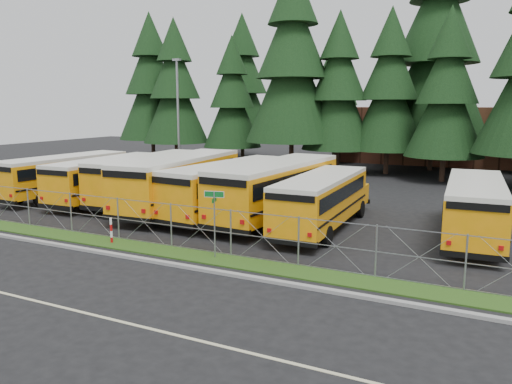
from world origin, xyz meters
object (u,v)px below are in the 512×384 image
Objects in this scene: bus_1 at (112,180)px; bus_6 at (324,202)px; bus_2 at (154,179)px; bus_0 at (69,177)px; bus_5 at (280,190)px; bus_east at (474,210)px; bus_3 at (184,183)px; bus_4 at (234,189)px; striped_bollard at (111,231)px; street_sign at (214,210)px; light_standard at (178,114)px.

bus_1 is 14.83m from bus_6.
bus_0 is at bearing -173.31° from bus_2.
bus_5 is (9.21, -0.85, 0.08)m from bus_2.
bus_east is (6.93, 1.32, 0.01)m from bus_6.
bus_6 is 0.99× the size of bus_east.
bus_2 is 0.94× the size of bus_3.
bus_4 is 12.54m from bus_east.
bus_3 is 10.34× the size of striped_bollard.
street_sign reaches higher than striped_bollard.
bus_5 is 1.15× the size of bus_east.
bus_6 is at bearing -12.16° from bus_2.
striped_bollard is at bearing -63.17° from light_standard.
bus_4 is 8.19m from street_sign.
bus_1 is 10.66m from striped_bollard.
bus_0 is at bearing 176.15° from bus_3.
bus_4 is at bearing -5.67° from bus_3.
bus_6 is at bearing -6.18° from bus_1.
bus_1 reaches higher than street_sign.
light_standard is at bearing 140.99° from bus_4.
striped_bollard is (1.36, -7.79, -1.03)m from bus_3.
bus_3 is (2.99, -1.04, 0.10)m from bus_2.
bus_2 reaches higher than street_sign.
bus_1 is at bearing 177.44° from bus_east.
street_sign is at bearing -61.23° from bus_4.
striped_bollard is 22.53m from light_standard.
bus_east is at bearing -2.65° from bus_3.
bus_0 is 0.89× the size of bus_5.
bus_0 is at bearing 177.82° from bus_east.
striped_bollard is (4.35, -8.83, -0.92)m from bus_2.
light_standard reaches higher than street_sign.
bus_3 reaches higher than bus_5.
bus_0 is at bearing -178.77° from bus_1.
bus_east is at bearing 4.48° from bus_0.
bus_1 reaches higher than bus_6.
bus_1 is 12.70m from light_standard.
bus_1 is at bearing -76.21° from light_standard.
bus_east is at bearing 9.23° from bus_6.
bus_3 is at bearing -174.27° from bus_5.
bus_2 is at bearing 169.42° from bus_6.
bus_2 is 3.17m from bus_3.
street_sign is 5.54m from striped_bollard.
street_sign is at bearing -142.50° from bus_east.
bus_3 is at bearing 3.72° from bus_0.
bus_6 is (12.08, -1.92, -0.14)m from bus_2.
bus_2 is 1.10× the size of bus_6.
bus_5 reaches higher than striped_bollard.
bus_3 is 16.03m from bus_east.
bus_0 is 17.73m from street_sign.
bus_5 is at bearing 93.59° from street_sign.
bus_3 is 4.42× the size of street_sign.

